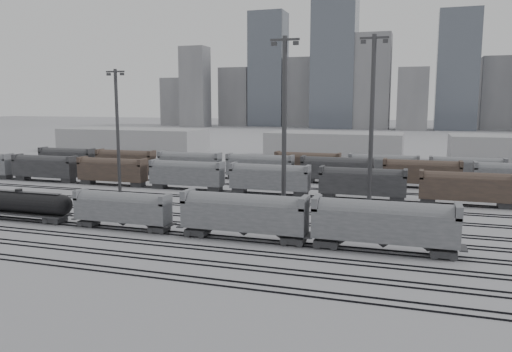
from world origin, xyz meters
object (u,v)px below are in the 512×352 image
(hopper_car_a, at_px, (122,207))
(hopper_car_b, at_px, (244,212))
(hopper_car_c, at_px, (384,222))
(tank_car_b, at_px, (20,203))
(light_mast_c, at_px, (284,125))

(hopper_car_a, height_order, hopper_car_b, hopper_car_b)
(hopper_car_b, height_order, hopper_car_c, hopper_car_c)
(tank_car_b, relative_size, hopper_car_b, 1.11)
(light_mast_c, bearing_deg, hopper_car_c, -38.82)
(hopper_car_b, relative_size, hopper_car_c, 0.98)
(hopper_car_b, height_order, light_mast_c, light_mast_c)
(tank_car_b, height_order, hopper_car_b, hopper_car_b)
(hopper_car_c, bearing_deg, hopper_car_b, 180.00)
(hopper_car_a, bearing_deg, hopper_car_c, 0.00)
(hopper_car_a, distance_m, light_mast_c, 25.20)
(hopper_car_a, bearing_deg, hopper_car_b, 0.00)
(hopper_car_a, relative_size, hopper_car_c, 0.84)
(hopper_car_a, bearing_deg, tank_car_b, 180.00)
(light_mast_c, bearing_deg, hopper_car_b, -99.00)
(hopper_car_c, relative_size, light_mast_c, 0.62)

